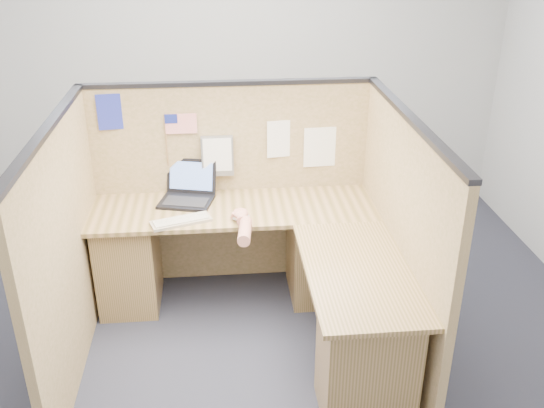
{
  "coord_description": "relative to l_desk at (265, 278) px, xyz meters",
  "views": [
    {
      "loc": [
        -0.09,
        -3.08,
        2.55
      ],
      "look_at": [
        0.25,
        0.5,
        0.83
      ],
      "focal_mm": 40.0,
      "sensor_mm": 36.0,
      "label": 1
    }
  ],
  "objects": [
    {
      "name": "cubicle_partitions",
      "position": [
        -0.18,
        0.14,
        0.38
      ],
      "size": [
        2.06,
        1.83,
        1.53
      ],
      "color": "olive",
      "rests_on": "floor"
    },
    {
      "name": "paper_left",
      "position": [
        0.18,
        0.68,
        0.72
      ],
      "size": [
        0.21,
        0.03,
        0.27
      ],
      "primitive_type": "cube",
      "rotation": [
        0.0,
        0.0,
        0.14
      ],
      "color": "white",
      "rests_on": "cubicle_partitions"
    },
    {
      "name": "hand_forearm",
      "position": [
        -0.13,
        0.04,
        0.38
      ],
      "size": [
        0.12,
        0.43,
        0.09
      ],
      "color": "tan",
      "rests_on": "l_desk"
    },
    {
      "name": "blue_poster",
      "position": [
        -0.99,
        0.68,
        0.95
      ],
      "size": [
        0.19,
        0.02,
        0.25
      ],
      "primitive_type": "cube",
      "rotation": [
        0.0,
        0.0,
        0.11
      ],
      "color": "#212B98",
      "rests_on": "cubicle_partitions"
    },
    {
      "name": "l_desk",
      "position": [
        0.0,
        0.0,
        0.0
      ],
      "size": [
        1.95,
        1.75,
        0.73
      ],
      "color": "brown",
      "rests_on": "floor"
    },
    {
      "name": "keyboard",
      "position": [
        -0.53,
        0.19,
        0.35
      ],
      "size": [
        0.41,
        0.25,
        0.03
      ],
      "rotation": [
        0.0,
        0.0,
        0.33
      ],
      "color": "gray",
      "rests_on": "l_desk"
    },
    {
      "name": "paper_right",
      "position": [
        0.45,
        0.68,
        0.65
      ],
      "size": [
        0.23,
        0.02,
        0.29
      ],
      "primitive_type": "cube",
      "rotation": [
        0.0,
        0.0,
        0.05
      ],
      "color": "white",
      "rests_on": "cubicle_partitions"
    },
    {
      "name": "floor",
      "position": [
        -0.18,
        -0.29,
        -0.39
      ],
      "size": [
        5.0,
        5.0,
        0.0
      ],
      "primitive_type": "plane",
      "color": "#212230",
      "rests_on": "ground"
    },
    {
      "name": "laptop",
      "position": [
        -0.51,
        0.56,
        0.4
      ],
      "size": [
        0.41,
        0.42,
        0.26
      ],
      "rotation": [
        0.0,
        0.0,
        -0.25
      ],
      "color": "black",
      "rests_on": "l_desk"
    },
    {
      "name": "mouse",
      "position": [
        -0.14,
        0.19,
        0.36
      ],
      "size": [
        0.12,
        0.08,
        0.05
      ],
      "primitive_type": "ellipsoid",
      "rotation": [
        0.0,
        0.0,
        0.05
      ],
      "color": "silver",
      "rests_on": "l_desk"
    },
    {
      "name": "american_flag",
      "position": [
        -0.55,
        0.67,
        0.84
      ],
      "size": [
        0.22,
        0.01,
        0.38
      ],
      "color": "olive",
      "rests_on": "cubicle_partitions"
    },
    {
      "name": "wall_back",
      "position": [
        -0.18,
        1.96,
        1.01
      ],
      "size": [
        5.0,
        0.0,
        5.0
      ],
      "primitive_type": "plane",
      "rotation": [
        1.57,
        0.0,
        0.0
      ],
      "color": "#A7A9AD",
      "rests_on": "floor"
    },
    {
      "name": "file_holder",
      "position": [
        -0.28,
        0.66,
        0.62
      ],
      "size": [
        0.23,
        0.05,
        0.29
      ],
      "color": "slate",
      "rests_on": "cubicle_partitions"
    }
  ]
}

